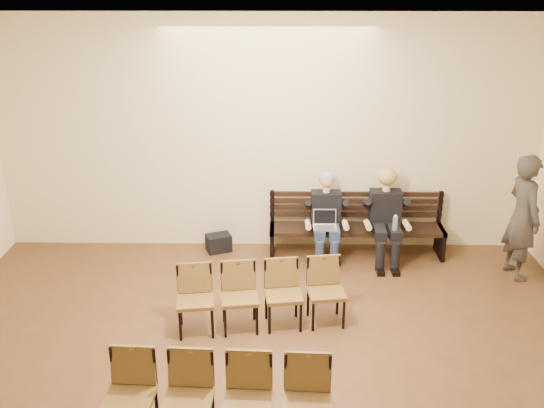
{
  "coord_description": "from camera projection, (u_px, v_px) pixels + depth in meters",
  "views": [
    {
      "loc": [
        0.18,
        -3.59,
        4.14
      ],
      "look_at": [
        0.07,
        4.05,
        1.06
      ],
      "focal_mm": 40.0,
      "sensor_mm": 36.0,
      "label": 1
    }
  ],
  "objects": [
    {
      "name": "bench",
      "position": [
        356.0,
        241.0,
        9.09
      ],
      "size": [
        2.6,
        0.9,
        0.45
      ],
      "primitive_type": "cube",
      "color": "black",
      "rests_on": "ground"
    },
    {
      "name": "chair_row_back",
      "position": [
        218.0,
        401.0,
        5.49
      ],
      "size": [
        2.08,
        0.56,
        0.85
      ],
      "primitive_type": "cube",
      "rotation": [
        0.0,
        0.0,
        -0.05
      ],
      "color": "brown",
      "rests_on": "ground"
    },
    {
      "name": "chair_row_front",
      "position": [
        262.0,
        297.0,
        7.22
      ],
      "size": [
        2.04,
        0.72,
        0.82
      ],
      "primitive_type": "cube",
      "rotation": [
        0.0,
        0.0,
        0.14
      ],
      "color": "brown",
      "rests_on": "ground"
    },
    {
      "name": "room_walls",
      "position": [
        257.0,
        184.0,
        4.66
      ],
      "size": [
        8.02,
        10.01,
        3.51
      ],
      "color": "beige",
      "rests_on": "ground"
    },
    {
      "name": "seated_man",
      "position": [
        326.0,
        218.0,
        8.83
      ],
      "size": [
        0.54,
        0.74,
        1.29
      ],
      "primitive_type": null,
      "color": "black",
      "rests_on": "ground"
    },
    {
      "name": "water_bottle",
      "position": [
        394.0,
        231.0,
        8.59
      ],
      "size": [
        0.08,
        0.08,
        0.23
      ],
      "primitive_type": "cylinder",
      "rotation": [
        0.0,
        0.0,
        -0.22
      ],
      "color": "silver",
      "rests_on": "bench"
    },
    {
      "name": "seated_woman",
      "position": [
        385.0,
        218.0,
        8.81
      ],
      "size": [
        0.56,
        0.78,
        1.3
      ],
      "primitive_type": null,
      "color": "black",
      "rests_on": "ground"
    },
    {
      "name": "passerby",
      "position": [
        524.0,
        208.0,
        8.21
      ],
      "size": [
        0.62,
        0.83,
        2.04
      ],
      "primitive_type": "imported",
      "rotation": [
        0.0,
        0.0,
        1.76
      ],
      "color": "#38332D",
      "rests_on": "ground"
    },
    {
      "name": "laptop",
      "position": [
        325.0,
        229.0,
        8.65
      ],
      "size": [
        0.37,
        0.31,
        0.24
      ],
      "primitive_type": "cube",
      "rotation": [
        0.0,
        0.0,
        -0.13
      ],
      "color": "silver",
      "rests_on": "bench"
    },
    {
      "name": "bag",
      "position": [
        219.0,
        243.0,
        9.24
      ],
      "size": [
        0.43,
        0.36,
        0.27
      ],
      "primitive_type": "cube",
      "rotation": [
        0.0,
        0.0,
        0.38
      ],
      "color": "black",
      "rests_on": "ground"
    }
  ]
}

